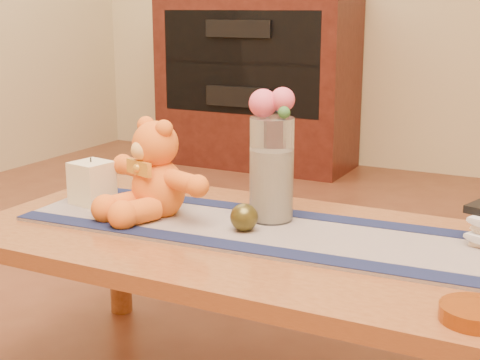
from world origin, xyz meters
The scene contains 22 objects.
coffee_table_top centered at (0.00, 0.00, 0.43)m, with size 1.40×0.70×0.04m, color brown.
table_leg_bl centered at (-0.64, 0.29, 0.21)m, with size 0.07×0.07×0.41m, color brown.
persian_runner centered at (-0.01, 0.03, 0.45)m, with size 1.20×0.35×0.01m, color #221C4F.
runner_border_near centered at (0.00, -0.12, 0.46)m, with size 1.20×0.06×0.00m, color #131A3A.
runner_border_far centered at (-0.02, 0.17, 0.46)m, with size 1.20×0.06×0.00m, color #131A3A.
teddy_bear centered at (-0.30, 0.02, 0.58)m, with size 0.35×0.29×0.24m, color orange, non-canonical shape.
pillar_candle centered at (-0.51, 0.02, 0.52)m, with size 0.10×0.10×0.11m, color beige.
candle_wick centered at (-0.51, 0.02, 0.58)m, with size 0.00×0.00×0.01m, color black.
glass_vase centered at (-0.01, 0.10, 0.59)m, with size 0.11×0.11×0.26m, color silver.
potpourri_fill centered at (-0.01, 0.10, 0.55)m, with size 0.09×0.09×0.18m, color beige.
rose_left centered at (-0.03, 0.09, 0.75)m, with size 0.07×0.07×0.07m, color #E65169.
rose_right centered at (0.01, 0.11, 0.76)m, with size 0.06×0.06×0.06m, color #E65169.
blue_flower_back centered at (0.00, 0.14, 0.75)m, with size 0.04×0.04×0.04m, color #445994.
blue_flower_side centered at (-0.04, 0.12, 0.74)m, with size 0.04×0.04×0.04m, color #445994.
leaf_sprig centered at (0.03, 0.08, 0.74)m, with size 0.03×0.03×0.03m, color #33662D.
bronze_ball centered at (-0.03, -0.01, 0.49)m, with size 0.07×0.07×0.07m, color #463F17.
amber_dish centered at (0.54, -0.25, 0.46)m, with size 0.12×0.12×0.03m, color #BF5914.
media_cabinet centered at (-1.20, 2.48, 0.55)m, with size 1.20×0.50×1.10m, color black.
cabinet_cavity centered at (-1.20, 2.25, 0.66)m, with size 1.02×0.03×0.61m, color black.
cabinet_shelf centered at (-1.20, 2.33, 0.66)m, with size 1.02×0.20×0.03m, color black.
stereo_upper centered at (-1.20, 2.35, 0.86)m, with size 0.42×0.28×0.10m, color black.
stereo_lower centered at (-1.20, 2.35, 0.46)m, with size 0.42×0.28×0.12m, color black.
Camera 1 is at (0.68, -1.42, 0.98)m, focal length 51.70 mm.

